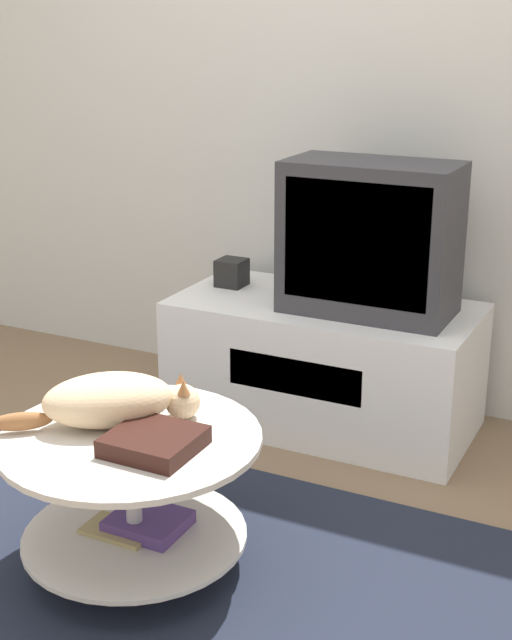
{
  "coord_description": "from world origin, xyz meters",
  "views": [
    {
      "loc": [
        1.22,
        -1.78,
        1.48
      ],
      "look_at": [
        0.04,
        0.58,
        0.59
      ],
      "focal_mm": 50.0,
      "sensor_mm": 36.0,
      "label": 1
    }
  ],
  "objects_px": {
    "tv": "(370,238)",
    "dvd_box": "(154,442)",
    "speaker": "(232,273)",
    "cat": "(112,401)"
  },
  "relations": [
    {
      "from": "tv",
      "to": "speaker",
      "type": "bearing_deg",
      "value": 172.93
    },
    {
      "from": "tv",
      "to": "dvd_box",
      "type": "xyz_separation_m",
      "value": [
        -0.16,
        -1.18,
        -0.3
      ]
    },
    {
      "from": "dvd_box",
      "to": "speaker",
      "type": "bearing_deg",
      "value": 109.21
    },
    {
      "from": "dvd_box",
      "to": "cat",
      "type": "distance_m",
      "value": 0.21
    },
    {
      "from": "tv",
      "to": "dvd_box",
      "type": "relative_size",
      "value": 2.68
    },
    {
      "from": "tv",
      "to": "cat",
      "type": "height_order",
      "value": "tv"
    },
    {
      "from": "tv",
      "to": "dvd_box",
      "type": "bearing_deg",
      "value": -97.61
    },
    {
      "from": "dvd_box",
      "to": "cat",
      "type": "bearing_deg",
      "value": 156.08
    },
    {
      "from": "dvd_box",
      "to": "cat",
      "type": "xyz_separation_m",
      "value": [
        -0.18,
        0.08,
        0.05
      ]
    },
    {
      "from": "tv",
      "to": "dvd_box",
      "type": "height_order",
      "value": "tv"
    }
  ]
}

